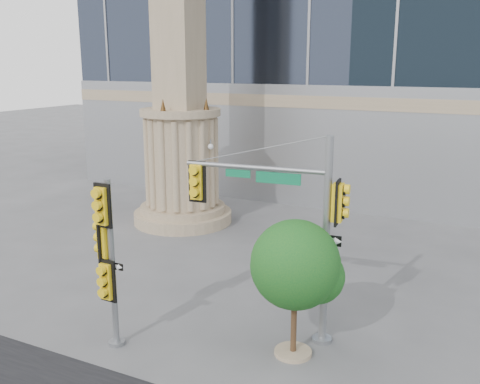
% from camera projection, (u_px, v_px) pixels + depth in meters
% --- Properties ---
extents(ground, '(120.00, 120.00, 0.00)m').
position_uv_depth(ground, '(193.00, 341.00, 13.87)').
color(ground, '#545456').
rests_on(ground, ground).
extents(monument, '(4.40, 4.40, 16.60)m').
position_uv_depth(monument, '(180.00, 99.00, 22.99)').
color(monument, gray).
rests_on(monument, ground).
extents(main_signal_pole, '(4.16, 0.78, 5.36)m').
position_uv_depth(main_signal_pole, '(289.00, 215.00, 13.43)').
color(main_signal_pole, slate).
rests_on(main_signal_pole, ground).
extents(secondary_signal_pole, '(0.74, 0.57, 4.35)m').
position_uv_depth(secondary_signal_pole, '(107.00, 251.00, 13.06)').
color(secondary_signal_pole, slate).
rests_on(secondary_signal_pole, ground).
extents(street_tree, '(2.22, 2.17, 3.46)m').
position_uv_depth(street_tree, '(297.00, 268.00, 12.72)').
color(street_tree, gray).
rests_on(street_tree, ground).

